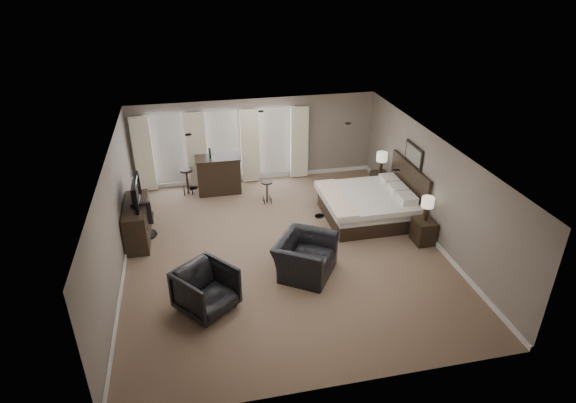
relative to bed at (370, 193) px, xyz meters
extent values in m
cube|color=#755D4A|center=(-2.58, -1.07, -0.74)|extent=(7.60, 8.60, 0.04)
cube|color=silver|center=(-2.58, -1.07, 1.86)|extent=(7.60, 8.60, 0.04)
cube|color=gray|center=(-2.58, 3.18, 0.56)|extent=(7.50, 0.04, 2.60)
cube|color=gray|center=(-2.58, -5.32, 0.56)|extent=(7.50, 0.04, 2.60)
cube|color=gray|center=(-6.33, -1.07, 0.56)|extent=(0.04, 8.50, 2.60)
cube|color=gray|center=(1.17, -1.07, 0.56)|extent=(0.04, 8.50, 2.60)
cube|color=silver|center=(-5.18, 3.12, 0.51)|extent=(1.15, 0.04, 2.05)
cube|color=silver|center=(-3.58, 3.12, 0.51)|extent=(1.15, 0.04, 2.05)
cube|color=silver|center=(-1.98, 3.12, 0.51)|extent=(1.15, 0.04, 2.05)
cube|color=beige|center=(-5.93, 3.00, 0.44)|extent=(0.55, 0.12, 2.30)
cube|color=beige|center=(-4.38, 3.00, 0.44)|extent=(0.55, 0.12, 2.30)
cube|color=beige|center=(-2.78, 3.00, 0.44)|extent=(0.55, 0.12, 2.30)
cube|color=beige|center=(-1.23, 3.00, 0.44)|extent=(0.55, 0.12, 2.30)
cube|color=silver|center=(0.00, 0.00, 0.00)|extent=(2.32, 2.22, 1.48)
cube|color=black|center=(0.89, -1.45, -0.43)|extent=(0.46, 0.57, 0.62)
cube|color=black|center=(0.89, 1.45, -0.44)|extent=(0.45, 0.55, 0.60)
cube|color=beige|center=(0.89, -1.45, 0.19)|extent=(0.30, 0.30, 0.63)
cube|color=beige|center=(0.89, 1.45, 0.20)|extent=(0.32, 0.32, 0.66)
cube|color=slate|center=(1.12, 0.00, 1.01)|extent=(0.04, 0.96, 0.56)
cube|color=black|center=(-6.03, 0.18, -0.25)|extent=(0.55, 1.69, 0.98)
imported|color=black|center=(-6.03, 0.18, 0.32)|extent=(0.65, 1.13, 0.15)
imported|color=black|center=(-2.30, -2.09, -0.16)|extent=(1.45, 1.58, 1.16)
imported|color=black|center=(-4.53, -2.88, -0.21)|extent=(1.39, 1.38, 1.05)
cube|color=black|center=(-3.82, 2.45, -0.17)|extent=(1.30, 0.68, 1.14)
cube|color=black|center=(-4.75, 2.53, -0.34)|extent=(0.49, 0.49, 0.80)
cube|color=black|center=(-2.53, 1.47, -0.40)|extent=(0.34, 0.34, 0.67)
cube|color=black|center=(-5.88, 0.30, -0.21)|extent=(0.56, 0.56, 1.07)
camera|label=1|loc=(-4.55, -10.73, 5.72)|focal=30.00mm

